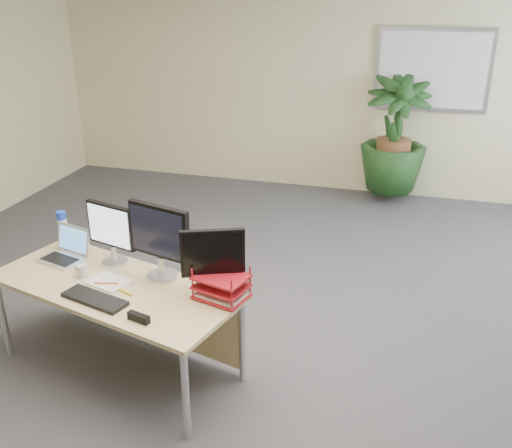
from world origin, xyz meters
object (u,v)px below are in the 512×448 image
(floor_plant, at_px, (394,142))
(monitor_right, at_px, (160,237))
(desk, at_px, (125,296))
(laptop, at_px, (66,251))
(monitor_left, at_px, (111,230))

(floor_plant, distance_m, monitor_right, 3.88)
(floor_plant, xyz_separation_m, monitor_right, (-1.33, -3.64, 0.21))
(desk, xyz_separation_m, laptop, (-0.54, 0.18, 0.19))
(floor_plant, relative_size, laptop, 4.11)
(desk, bearing_deg, laptop, 162.09)
(floor_plant, distance_m, laptop, 4.13)
(desk, relative_size, laptop, 5.04)
(floor_plant, height_order, monitor_left, floor_plant)
(floor_plant, height_order, laptop, floor_plant)
(desk, height_order, laptop, laptop)
(desk, xyz_separation_m, floor_plant, (1.57, 3.73, 0.23))
(desk, distance_m, monitor_left, 0.47)
(floor_plant, bearing_deg, monitor_left, -116.31)
(monitor_right, bearing_deg, desk, -159.94)
(monitor_left, relative_size, monitor_right, 0.85)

